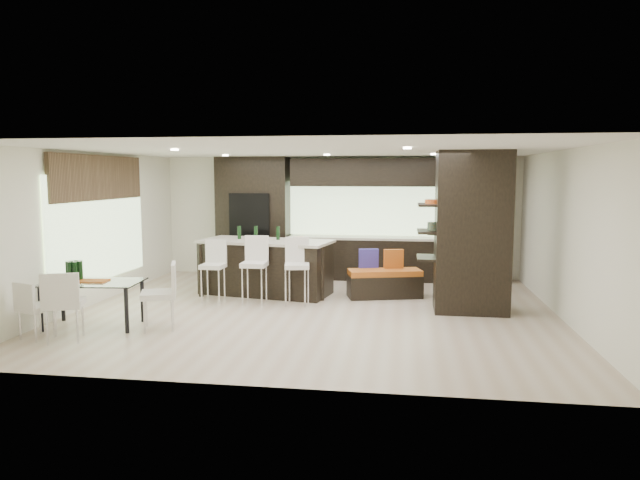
% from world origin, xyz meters
% --- Properties ---
extents(ground, '(8.00, 8.00, 0.00)m').
position_xyz_m(ground, '(0.00, 0.00, 0.00)').
color(ground, '#C3AC95').
rests_on(ground, ground).
extents(back_wall, '(8.00, 0.02, 2.70)m').
position_xyz_m(back_wall, '(0.00, 3.50, 1.35)').
color(back_wall, white).
rests_on(back_wall, ground).
extents(left_wall, '(0.02, 7.00, 2.70)m').
position_xyz_m(left_wall, '(-4.00, 0.00, 1.35)').
color(left_wall, white).
rests_on(left_wall, ground).
extents(right_wall, '(0.02, 7.00, 2.70)m').
position_xyz_m(right_wall, '(4.00, 0.00, 1.35)').
color(right_wall, white).
rests_on(right_wall, ground).
extents(ceiling, '(8.00, 7.00, 0.02)m').
position_xyz_m(ceiling, '(0.00, 0.00, 2.70)').
color(ceiling, white).
rests_on(ceiling, ground).
extents(window_left, '(0.04, 3.20, 1.90)m').
position_xyz_m(window_left, '(-3.96, 0.20, 1.35)').
color(window_left, '#B2D199').
rests_on(window_left, left_wall).
extents(window_back, '(3.40, 0.04, 1.20)m').
position_xyz_m(window_back, '(0.60, 3.46, 1.55)').
color(window_back, '#B2D199').
rests_on(window_back, back_wall).
extents(stone_accent, '(0.08, 3.00, 0.80)m').
position_xyz_m(stone_accent, '(-3.93, 0.20, 2.25)').
color(stone_accent, brown).
rests_on(stone_accent, left_wall).
extents(ceiling_spots, '(4.00, 3.00, 0.02)m').
position_xyz_m(ceiling_spots, '(0.00, 0.25, 2.68)').
color(ceiling_spots, white).
rests_on(ceiling_spots, ceiling).
extents(back_cabinetry, '(6.80, 0.68, 2.70)m').
position_xyz_m(back_cabinetry, '(0.50, 3.17, 1.35)').
color(back_cabinetry, black).
rests_on(back_cabinetry, ground).
extents(refrigerator, '(0.90, 0.68, 1.90)m').
position_xyz_m(refrigerator, '(-1.90, 3.12, 0.95)').
color(refrigerator, black).
rests_on(refrigerator, ground).
extents(partition_column, '(1.20, 0.80, 2.70)m').
position_xyz_m(partition_column, '(2.60, 0.40, 1.35)').
color(partition_column, black).
rests_on(partition_column, ground).
extents(kitchen_island, '(2.69, 1.53, 1.05)m').
position_xyz_m(kitchen_island, '(-1.16, 1.30, 0.53)').
color(kitchen_island, black).
rests_on(kitchen_island, ground).
extents(stool_left, '(0.41, 0.41, 0.91)m').
position_xyz_m(stool_left, '(-1.94, 0.45, 0.45)').
color(stool_left, silver).
rests_on(stool_left, ground).
extents(stool_mid, '(0.44, 0.44, 0.98)m').
position_xyz_m(stool_mid, '(-1.16, 0.44, 0.49)').
color(stool_mid, silver).
rests_on(stool_mid, ground).
extents(stool_right, '(0.50, 0.50, 0.97)m').
position_xyz_m(stool_right, '(-0.39, 0.44, 0.48)').
color(stool_right, silver).
rests_on(stool_right, ground).
extents(bench, '(1.46, 0.87, 0.53)m').
position_xyz_m(bench, '(1.13, 1.30, 0.26)').
color(bench, black).
rests_on(bench, ground).
extents(floor_vase, '(0.51, 0.51, 1.14)m').
position_xyz_m(floor_vase, '(2.30, 0.72, 0.57)').
color(floor_vase, '#4B5940').
rests_on(floor_vase, ground).
extents(dining_table, '(1.51, 0.95, 0.69)m').
position_xyz_m(dining_table, '(-3.18, -1.46, 0.35)').
color(dining_table, white).
rests_on(dining_table, ground).
extents(chair_near, '(0.64, 0.64, 0.91)m').
position_xyz_m(chair_near, '(-3.18, -2.19, 0.46)').
color(chair_near, silver).
rests_on(chair_near, ground).
extents(chair_far, '(0.52, 0.52, 0.76)m').
position_xyz_m(chair_far, '(-3.63, -2.15, 0.38)').
color(chair_far, silver).
rests_on(chair_far, ground).
extents(chair_end, '(0.65, 0.65, 0.92)m').
position_xyz_m(chair_end, '(-2.13, -1.46, 0.46)').
color(chair_end, silver).
rests_on(chair_end, ground).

